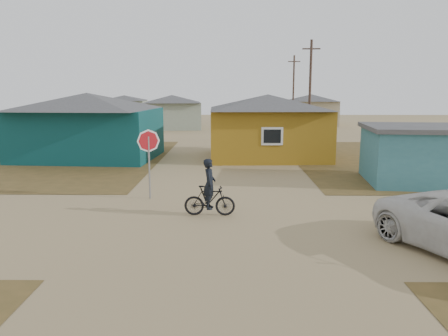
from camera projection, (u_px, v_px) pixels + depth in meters
The scene contains 11 objects.
ground at pixel (225, 226), 13.63m from camera, with size 120.00×120.00×0.00m, color #968057.
house_teal at pixel (88, 125), 26.65m from camera, with size 8.93×7.08×4.00m.
house_yellow at pixel (268, 125), 27.02m from camera, with size 7.72×6.76×3.90m.
shed_turquoise at pixel (437, 154), 19.68m from camera, with size 6.71×4.93×2.60m.
house_pale_west at pixel (172, 111), 46.83m from camera, with size 7.04×6.15×3.60m.
house_beige_east at pixel (311, 109), 52.54m from camera, with size 6.95×6.05×3.60m.
house_pale_north at pixel (125, 108), 58.75m from camera, with size 6.28×5.81×3.40m.
utility_pole_near at pixel (310, 90), 34.46m from camera, with size 1.40×0.20×8.00m.
utility_pole_far at pixel (293, 90), 50.19m from camera, with size 1.40×0.20×8.00m.
stop_sign at pixel (149, 148), 16.71m from camera, with size 0.89×0.07×2.71m.
cyclist at pixel (210, 195), 14.65m from camera, with size 1.73×0.63×1.94m.
Camera 1 is at (0.13, -13.09, 4.22)m, focal length 35.00 mm.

